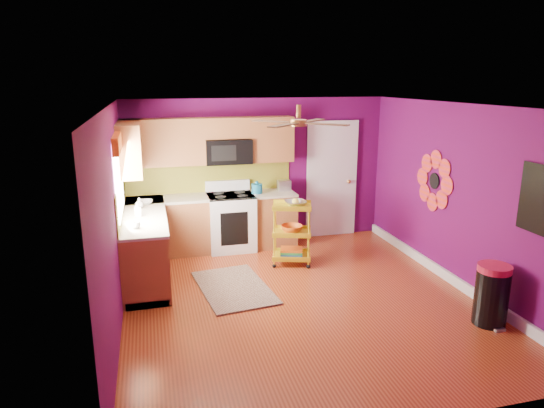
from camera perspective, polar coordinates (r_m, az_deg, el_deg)
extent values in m
plane|color=maroon|center=(6.50, 3.39, -11.10)|extent=(5.00, 5.00, 0.00)
cube|color=#56094C|center=(8.42, -1.64, 3.85)|extent=(4.50, 0.04, 2.50)
cube|color=#56094C|center=(3.90, 15.02, -9.58)|extent=(4.50, 0.04, 2.50)
cube|color=#56094C|center=(5.81, -18.09, -1.78)|extent=(0.04, 5.00, 2.50)
cube|color=#56094C|center=(7.07, 21.20, 0.79)|extent=(0.04, 5.00, 2.50)
cube|color=silver|center=(5.87, 3.76, 11.48)|extent=(4.50, 5.00, 0.04)
cube|color=white|center=(7.41, 20.18, -8.12)|extent=(0.05, 4.90, 0.14)
cube|color=brown|center=(7.32, -14.66, -4.77)|extent=(0.60, 2.30, 0.90)
cube|color=brown|center=(8.18, -6.95, -2.34)|extent=(2.80, 0.60, 0.90)
cube|color=beige|center=(7.18, -14.90, -1.23)|extent=(0.63, 2.30, 0.04)
cube|color=beige|center=(8.06, -7.05, 0.86)|extent=(2.80, 0.63, 0.04)
cube|color=black|center=(7.46, -14.46, -7.68)|extent=(0.54, 2.30, 0.10)
cube|color=black|center=(8.31, -6.87, -4.98)|extent=(2.80, 0.54, 0.10)
cube|color=white|center=(8.19, -4.85, -2.19)|extent=(0.76, 0.66, 0.92)
cube|color=black|center=(8.07, -4.92, 0.97)|extent=(0.76, 0.62, 0.03)
cube|color=white|center=(8.32, -5.25, 2.18)|extent=(0.76, 0.06, 0.18)
cube|color=black|center=(7.89, -4.45, -2.92)|extent=(0.45, 0.02, 0.55)
cube|color=brown|center=(7.98, -12.70, 7.08)|extent=(1.32, 0.33, 0.75)
cube|color=brown|center=(8.22, -0.11, 7.65)|extent=(0.72, 0.33, 0.75)
cube|color=brown|center=(8.05, -5.28, 8.91)|extent=(0.76, 0.33, 0.34)
cube|color=brown|center=(7.50, -16.37, 6.40)|extent=(0.33, 1.30, 0.75)
cube|color=black|center=(8.06, -5.18, 6.20)|extent=(0.76, 0.38, 0.40)
cube|color=brown|center=(8.28, -7.37, 3.16)|extent=(2.80, 0.01, 0.51)
cube|color=brown|center=(7.12, -17.37, 0.76)|extent=(0.01, 2.30, 0.51)
cube|color=white|center=(6.76, -17.62, 3.10)|extent=(0.03, 1.20, 1.00)
cube|color=#CD5612|center=(6.68, -17.67, 7.07)|extent=(0.08, 1.35, 0.22)
cube|color=white|center=(8.83, 6.99, 2.76)|extent=(0.85, 0.04, 2.05)
cube|color=white|center=(8.81, 7.04, 2.73)|extent=(0.95, 0.02, 2.15)
sphere|color=#BF8C3F|center=(8.91, 9.04, 2.62)|extent=(0.07, 0.07, 0.07)
cylinder|color=black|center=(7.52, 18.54, 2.58)|extent=(0.01, 0.24, 0.24)
cube|color=#1C8DB6|center=(5.95, 29.02, 0.46)|extent=(0.03, 0.52, 0.72)
cube|color=black|center=(5.94, 28.91, 0.45)|extent=(0.01, 0.56, 0.76)
cylinder|color=#BF8C3F|center=(6.07, 3.16, 10.83)|extent=(0.06, 0.06, 0.16)
cylinder|color=#BF8C3F|center=(6.08, 3.14, 9.51)|extent=(0.20, 0.20, 0.08)
cube|color=#4C2D19|center=(6.42, 4.74, 9.75)|extent=(0.47, 0.47, 0.01)
cube|color=#4C2D19|center=(6.26, 0.01, 9.68)|extent=(0.47, 0.47, 0.01)
cube|color=#4C2D19|center=(5.74, 1.36, 9.24)|extent=(0.47, 0.47, 0.01)
cube|color=#4C2D19|center=(5.91, 6.45, 9.30)|extent=(0.47, 0.47, 0.01)
cube|color=black|center=(6.81, -4.52, -9.76)|extent=(1.06, 1.54, 0.02)
cylinder|color=yellow|center=(7.32, 0.27, -3.92)|extent=(0.03, 0.03, 0.90)
cylinder|color=yellow|center=(7.31, 4.35, -3.98)|extent=(0.03, 0.03, 0.90)
cylinder|color=yellow|center=(7.66, 0.39, -3.07)|extent=(0.03, 0.03, 0.90)
cylinder|color=yellow|center=(7.66, 4.29, -3.12)|extent=(0.03, 0.03, 0.90)
sphere|color=black|center=(7.48, 0.26, -7.28)|extent=(0.06, 0.06, 0.06)
sphere|color=black|center=(7.47, 4.28, -7.34)|extent=(0.06, 0.06, 0.06)
sphere|color=black|center=(7.81, 0.39, -6.30)|extent=(0.06, 0.06, 0.06)
sphere|color=black|center=(7.81, 4.23, -6.35)|extent=(0.06, 0.06, 0.06)
cube|color=yellow|center=(7.36, 2.36, -0.33)|extent=(0.68, 0.58, 0.03)
cube|color=yellow|center=(7.48, 2.33, -3.40)|extent=(0.68, 0.58, 0.03)
cube|color=yellow|center=(7.60, 2.30, -6.14)|extent=(0.68, 0.58, 0.03)
imported|color=beige|center=(7.35, 2.78, 0.08)|extent=(0.40, 0.40, 0.08)
sphere|color=yellow|center=(7.34, 2.78, 0.27)|extent=(0.11, 0.11, 0.11)
imported|color=#CD5612|center=(7.46, 2.33, -2.90)|extent=(0.41, 0.41, 0.10)
cube|color=navy|center=(7.59, 2.30, -5.88)|extent=(0.40, 0.34, 0.04)
cube|color=#267233|center=(7.58, 2.30, -5.59)|extent=(0.40, 0.34, 0.04)
cube|color=#CD5612|center=(7.56, 2.31, -5.35)|extent=(0.40, 0.34, 0.03)
cylinder|color=black|center=(6.31, 24.38, -10.01)|extent=(0.39, 0.39, 0.66)
cylinder|color=#C41C3D|center=(6.17, 24.73, -6.90)|extent=(0.38, 0.38, 0.08)
cube|color=beige|center=(6.31, 25.17, -13.24)|extent=(0.13, 0.07, 0.03)
cylinder|color=#12678D|center=(8.15, -1.78, 1.84)|extent=(0.18, 0.18, 0.16)
sphere|color=#12678D|center=(8.13, -1.78, 2.52)|extent=(0.06, 0.06, 0.06)
cube|color=beige|center=(8.33, 1.42, 2.19)|extent=(0.22, 0.15, 0.18)
imported|color=#EA3F72|center=(7.03, -15.52, -0.59)|extent=(0.09, 0.09, 0.20)
imported|color=white|center=(7.46, -15.33, 0.11)|extent=(0.12, 0.12, 0.16)
imported|color=white|center=(7.70, -14.71, 0.21)|extent=(0.24, 0.24, 0.06)
imported|color=white|center=(6.46, -15.74, -2.42)|extent=(0.12, 0.12, 0.09)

